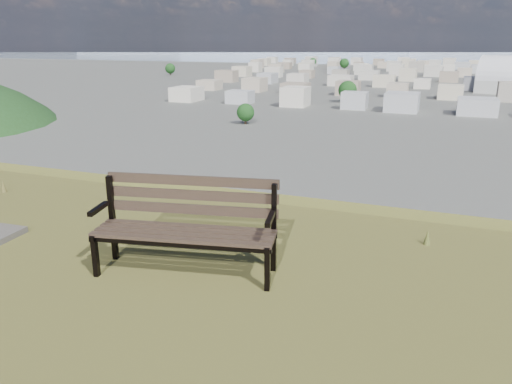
% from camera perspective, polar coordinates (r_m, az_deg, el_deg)
% --- Properties ---
extents(park_bench, '(1.90, 0.93, 0.96)m').
position_cam_1_polar(park_bench, '(5.11, -7.89, -3.27)').
color(park_bench, '#402D24').
rests_on(park_bench, hilltop_mesa).
extents(city_blocks, '(395.00, 361.00, 7.00)m').
position_cam_1_polar(city_blocks, '(397.71, 21.21, 12.62)').
color(city_blocks, beige).
rests_on(city_blocks, ground).
extents(city_trees, '(406.52, 387.20, 9.98)m').
position_cam_1_polar(city_trees, '(323.62, 16.30, 12.53)').
color(city_trees, '#302218').
rests_on(city_trees, ground).
extents(bay_water, '(2400.00, 700.00, 0.12)m').
position_cam_1_polar(bay_water, '(902.97, 21.60, 14.29)').
color(bay_water, '#9BB1C5').
rests_on(bay_water, ground).
extents(far_hills, '(2050.00, 340.00, 60.00)m').
position_cam_1_polar(far_hills, '(1406.90, 19.28, 16.19)').
color(far_hills, '#A0ACC6').
rests_on(far_hills, ground).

